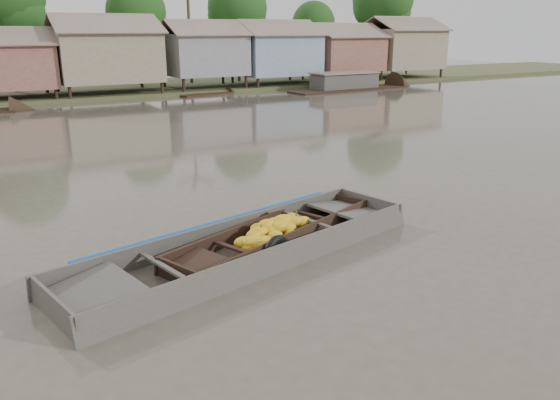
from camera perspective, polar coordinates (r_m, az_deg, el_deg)
ground at (r=11.82m, az=4.08°, el=-4.38°), size 120.00×120.00×0.00m
riverbank at (r=41.98m, az=-17.77°, el=14.83°), size 120.00×12.47×10.22m
banana_boat at (r=11.71m, az=-0.59°, el=-3.73°), size 5.67×3.18×0.78m
viewer_boat at (r=11.06m, az=-3.50°, el=-5.55°), size 8.12×3.69×0.63m
distant_boats at (r=38.87m, az=-2.10°, el=11.25°), size 44.30×4.94×1.38m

